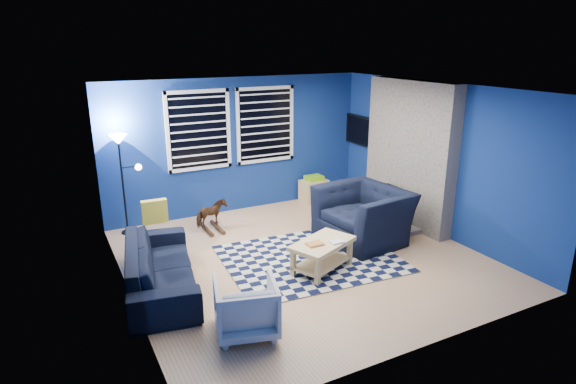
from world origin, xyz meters
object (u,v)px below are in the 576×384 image
object	(u,v)px
tv	(362,131)
sofa	(160,267)
floor_lamp	(121,153)
armchair_bent	(246,307)
cabinet	(314,190)
armchair_big	(363,215)
rocking_horse	(211,214)
coffee_table	(322,250)

from	to	relation	value
tv	sofa	world-z (taller)	tv
floor_lamp	armchair_bent	bearing A→B (deg)	-80.03
armchair_bent	cabinet	distance (m)	4.70
floor_lamp	armchair_big	bearing A→B (deg)	-32.21
armchair_big	rocking_horse	xyz separation A→B (m)	(-2.04, 1.55, -0.13)
sofa	cabinet	world-z (taller)	sofa
sofa	floor_lamp	bearing A→B (deg)	11.11
armchair_big	rocking_horse	bearing A→B (deg)	-134.30
sofa	armchair_bent	size ratio (longest dim) A/B	3.06
coffee_table	cabinet	xyz separation A→B (m)	(1.47, 2.73, -0.09)
floor_lamp	rocking_horse	bearing A→B (deg)	-22.80
rocking_horse	cabinet	size ratio (longest dim) A/B	0.99
sofa	armchair_big	bearing A→B (deg)	-78.26
tv	armchair_big	world-z (taller)	tv
armchair_bent	cabinet	size ratio (longest dim) A/B	1.26
armchair_big	cabinet	size ratio (longest dim) A/B	2.42
coffee_table	floor_lamp	world-z (taller)	floor_lamp
armchair_bent	coffee_table	world-z (taller)	armchair_bent
sofa	cabinet	bearing A→B (deg)	-48.55
rocking_horse	coffee_table	size ratio (longest dim) A/B	0.51
cabinet	armchair_bent	bearing A→B (deg)	-133.16
sofa	tv	bearing A→B (deg)	-56.70
sofa	rocking_horse	xyz separation A→B (m)	(1.26, 1.64, -0.01)
cabinet	tv	bearing A→B (deg)	-18.40
tv	cabinet	distance (m)	1.52
sofa	cabinet	size ratio (longest dim) A/B	3.85
armchair_big	cabinet	bearing A→B (deg)	164.51
coffee_table	floor_lamp	xyz separation A→B (m)	(-2.17, 2.72, 1.06)
armchair_big	coffee_table	world-z (taller)	armchair_big
tv	rocking_horse	bearing A→B (deg)	-174.88
sofa	cabinet	distance (m)	4.22
sofa	coffee_table	bearing A→B (deg)	-94.04
tv	rocking_horse	world-z (taller)	tv
armchair_big	coffee_table	size ratio (longest dim) A/B	1.25
tv	armchair_bent	size ratio (longest dim) A/B	1.44
sofa	armchair_bent	world-z (taller)	armchair_bent
tv	armchair_big	bearing A→B (deg)	-124.15
tv	coffee_table	bearing A→B (deg)	-134.20
cabinet	floor_lamp	world-z (taller)	floor_lamp
armchair_bent	coffee_table	size ratio (longest dim) A/B	0.65
tv	floor_lamp	distance (m)	4.58
armchair_big	coffee_table	bearing A→B (deg)	-68.39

